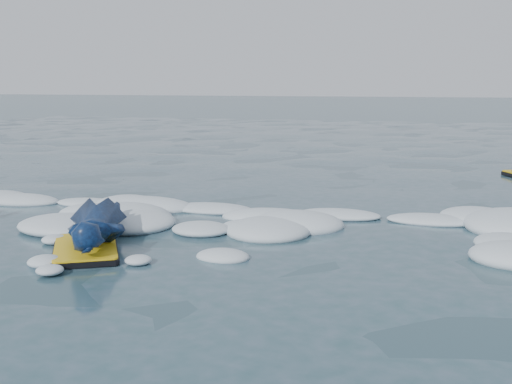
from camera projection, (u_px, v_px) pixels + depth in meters
ground at (199, 245)px, 6.86m from camera, size 120.00×120.00×0.00m
foam_band at (227, 224)px, 7.85m from camera, size 12.00×3.10×0.30m
prone_woman_unit at (95, 227)px, 6.68m from camera, size 1.24×1.83×0.45m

